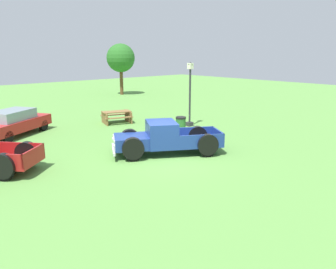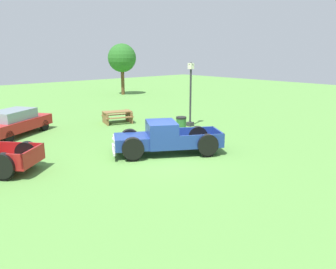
{
  "view_description": "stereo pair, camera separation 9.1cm",
  "coord_description": "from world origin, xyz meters",
  "px_view_note": "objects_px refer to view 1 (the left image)",
  "views": [
    {
      "loc": [
        -9.38,
        -10.66,
        4.57
      ],
      "look_at": [
        0.65,
        0.5,
        0.9
      ],
      "focal_mm": 36.41,
      "sensor_mm": 36.0,
      "label": 1
    },
    {
      "loc": [
        -9.32,
        -10.72,
        4.57
      ],
      "look_at": [
        0.65,
        0.5,
        0.9
      ],
      "focal_mm": 36.41,
      "sensor_mm": 36.0,
      "label": 2
    }
  ],
  "objects_px": {
    "sedan_distant_a": "(14,122)",
    "trash_can": "(181,125)",
    "oak_tree_east": "(121,58)",
    "picnic_table": "(117,116)",
    "pickup_truck_foreground": "(160,139)",
    "lamp_post_near": "(190,93)"
  },
  "relations": [
    {
      "from": "trash_can",
      "to": "oak_tree_east",
      "type": "xyz_separation_m",
      "value": [
        7.78,
        17.28,
        3.39
      ]
    },
    {
      "from": "pickup_truck_foreground",
      "to": "trash_can",
      "type": "distance_m",
      "value": 4.25
    },
    {
      "from": "trash_can",
      "to": "lamp_post_near",
      "type": "bearing_deg",
      "value": 30.24
    },
    {
      "from": "trash_can",
      "to": "oak_tree_east",
      "type": "height_order",
      "value": "oak_tree_east"
    },
    {
      "from": "sedan_distant_a",
      "to": "trash_can",
      "type": "distance_m",
      "value": 9.31
    },
    {
      "from": "picnic_table",
      "to": "oak_tree_east",
      "type": "bearing_deg",
      "value": 54.34
    },
    {
      "from": "pickup_truck_foreground",
      "to": "oak_tree_east",
      "type": "relative_size",
      "value": 0.95
    },
    {
      "from": "pickup_truck_foreground",
      "to": "picnic_table",
      "type": "relative_size",
      "value": 2.37
    },
    {
      "from": "sedan_distant_a",
      "to": "trash_can",
      "type": "height_order",
      "value": "sedan_distant_a"
    },
    {
      "from": "lamp_post_near",
      "to": "picnic_table",
      "type": "xyz_separation_m",
      "value": [
        -2.9,
        3.82,
        -1.58
      ]
    },
    {
      "from": "picnic_table",
      "to": "trash_can",
      "type": "distance_m",
      "value": 4.98
    },
    {
      "from": "oak_tree_east",
      "to": "sedan_distant_a",
      "type": "bearing_deg",
      "value": -142.66
    },
    {
      "from": "sedan_distant_a",
      "to": "picnic_table",
      "type": "relative_size",
      "value": 2.13
    },
    {
      "from": "lamp_post_near",
      "to": "trash_can",
      "type": "height_order",
      "value": "lamp_post_near"
    },
    {
      "from": "oak_tree_east",
      "to": "picnic_table",
      "type": "bearing_deg",
      "value": -125.66
    },
    {
      "from": "pickup_truck_foreground",
      "to": "sedan_distant_a",
      "type": "bearing_deg",
      "value": 114.75
    },
    {
      "from": "sedan_distant_a",
      "to": "lamp_post_near",
      "type": "distance_m",
      "value": 10.31
    },
    {
      "from": "picnic_table",
      "to": "oak_tree_east",
      "type": "distance_m",
      "value": 15.66
    },
    {
      "from": "sedan_distant_a",
      "to": "picnic_table",
      "type": "distance_m",
      "value": 6.23
    },
    {
      "from": "pickup_truck_foreground",
      "to": "sedan_distant_a",
      "type": "relative_size",
      "value": 1.11
    },
    {
      "from": "pickup_truck_foreground",
      "to": "trash_can",
      "type": "relative_size",
      "value": 5.39
    },
    {
      "from": "trash_can",
      "to": "oak_tree_east",
      "type": "relative_size",
      "value": 0.18
    }
  ]
}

